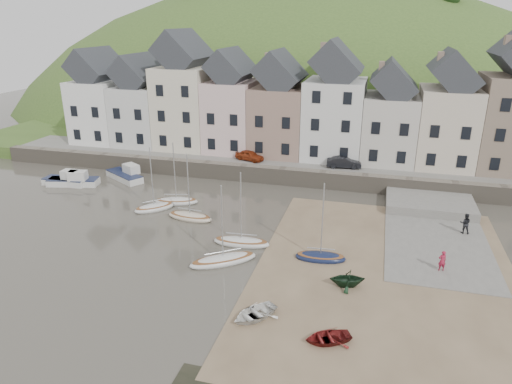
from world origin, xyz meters
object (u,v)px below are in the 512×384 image
(person_red, at_px, (442,261))
(person_dark, at_px, (465,223))
(car_right, at_px, (344,162))
(car_left, at_px, (250,155))
(sailboat_0, at_px, (176,201))
(rowboat_white, at_px, (254,313))
(rowboat_green, at_px, (347,278))
(rowboat_red, at_px, (328,337))

(person_red, distance_m, person_dark, 7.46)
(car_right, bearing_deg, car_left, 83.69)
(sailboat_0, relative_size, person_red, 4.10)
(sailboat_0, distance_m, car_right, 18.72)
(rowboat_white, height_order, person_red, person_red)
(rowboat_green, bearing_deg, sailboat_0, -136.52)
(rowboat_white, relative_size, car_right, 0.80)
(sailboat_0, bearing_deg, car_right, 35.85)
(sailboat_0, relative_size, rowboat_red, 2.40)
(rowboat_green, distance_m, car_left, 25.42)
(rowboat_green, height_order, person_red, person_red)
(car_left, bearing_deg, person_red, -113.81)
(rowboat_green, distance_m, person_red, 7.35)
(sailboat_0, xyz_separation_m, rowboat_white, (12.27, -15.88, 0.10))
(rowboat_green, height_order, car_left, car_left)
(person_red, xyz_separation_m, car_left, (-19.33, 17.99, 1.30))
(car_right, bearing_deg, rowboat_green, 179.62)
(rowboat_white, distance_m, person_red, 14.39)
(person_dark, height_order, car_left, car_left)
(rowboat_white, xyz_separation_m, car_left, (-7.95, 26.79, 1.82))
(car_right, bearing_deg, rowboat_red, 177.18)
(person_red, relative_size, person_dark, 0.88)
(sailboat_0, height_order, rowboat_green, sailboat_0)
(sailboat_0, xyz_separation_m, rowboat_red, (16.79, -16.92, 0.07))
(rowboat_green, height_order, person_dark, person_dark)
(rowboat_white, relative_size, person_dark, 1.70)
(person_dark, bearing_deg, person_red, 74.97)
(rowboat_red, distance_m, car_right, 27.93)
(rowboat_red, bearing_deg, car_right, 156.54)
(rowboat_green, xyz_separation_m, person_dark, (8.76, 10.83, 0.32))
(rowboat_red, bearing_deg, rowboat_green, 147.70)
(rowboat_green, xyz_separation_m, person_red, (6.30, 3.79, 0.21))
(rowboat_red, xyz_separation_m, car_right, (-1.70, 27.82, 1.88))
(rowboat_red, bearing_deg, car_left, 177.18)
(person_dark, xyz_separation_m, car_left, (-21.79, 10.95, 1.19))
(rowboat_red, relative_size, car_right, 0.70)
(sailboat_0, bearing_deg, car_left, 68.38)
(person_dark, relative_size, car_right, 0.47)
(rowboat_green, xyz_separation_m, rowboat_red, (-0.57, -6.04, -0.34))
(rowboat_white, bearing_deg, car_left, 143.55)
(rowboat_green, bearing_deg, rowboat_white, -59.88)
(person_dark, distance_m, car_right, 15.58)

